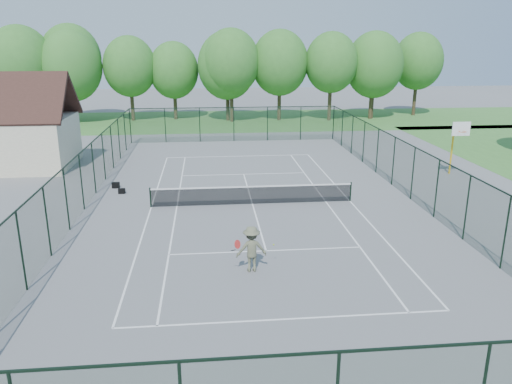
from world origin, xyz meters
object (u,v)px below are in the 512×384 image
Objects in this scene: tennis_player at (251,249)px; basketball_goal at (457,137)px; sports_bag_a at (116,185)px; tennis_net at (252,194)px.

basketball_goal is at bearing 41.53° from tennis_player.
sports_bag_a is 14.16m from tennis_player.
basketball_goal is (13.83, 4.72, 1.99)m from tennis_net.
tennis_net is 8.28m from tennis_player.
tennis_net is at bearing -161.17° from basketball_goal.
basketball_goal reaches higher than tennis_player.
tennis_player reaches higher than tennis_net.
sports_bag_a is at bearing -177.95° from basketball_goal.
tennis_player is at bearing -138.47° from basketball_goal.
tennis_player is (-0.79, -8.23, 0.34)m from tennis_net.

